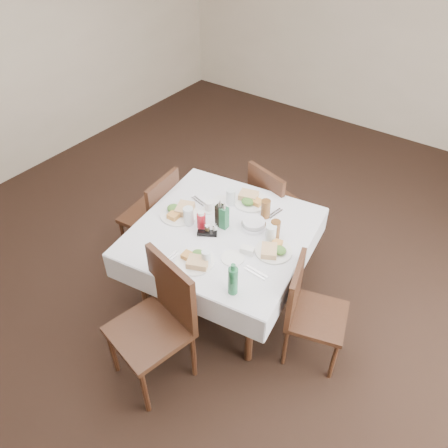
% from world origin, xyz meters
% --- Properties ---
extents(ground_plane, '(7.00, 7.00, 0.00)m').
position_xyz_m(ground_plane, '(0.00, 0.00, 0.00)').
color(ground_plane, black).
extents(room_shell, '(6.04, 7.04, 2.80)m').
position_xyz_m(room_shell, '(0.00, 0.00, 1.71)').
color(room_shell, '#BFAF97').
rests_on(room_shell, ground).
extents(dining_table, '(1.45, 1.45, 0.76)m').
position_xyz_m(dining_table, '(0.13, -0.21, 0.68)').
color(dining_table, black).
rests_on(dining_table, ground).
extents(chair_north, '(0.53, 0.53, 0.91)m').
position_xyz_m(chair_north, '(0.12, 0.59, 0.52)').
color(chair_north, black).
rests_on(chair_north, ground).
extents(chair_south, '(0.57, 0.57, 1.01)m').
position_xyz_m(chair_south, '(0.18, -1.01, 0.58)').
color(chair_south, black).
rests_on(chair_south, ground).
extents(chair_east, '(0.51, 0.51, 0.86)m').
position_xyz_m(chair_east, '(0.93, -0.29, 0.49)').
color(chair_east, black).
rests_on(chair_east, ground).
extents(chair_west, '(0.47, 0.47, 0.91)m').
position_xyz_m(chair_west, '(-0.66, -0.13, 0.52)').
color(chair_west, black).
rests_on(chair_west, ground).
extents(meal_north, '(0.29, 0.29, 0.06)m').
position_xyz_m(meal_north, '(0.11, 0.21, 0.79)').
color(meal_north, white).
rests_on(meal_north, dining_table).
extents(meal_south, '(0.28, 0.28, 0.06)m').
position_xyz_m(meal_south, '(0.18, -0.60, 0.79)').
color(meal_south, white).
rests_on(meal_south, dining_table).
extents(meal_east, '(0.27, 0.27, 0.06)m').
position_xyz_m(meal_east, '(0.57, -0.20, 0.79)').
color(meal_east, white).
rests_on(meal_east, dining_table).
extents(meal_west, '(0.31, 0.31, 0.07)m').
position_xyz_m(meal_west, '(-0.26, -0.25, 0.79)').
color(meal_west, white).
rests_on(meal_west, dining_table).
extents(side_plate_a, '(0.16, 0.16, 0.01)m').
position_xyz_m(side_plate_a, '(-0.08, 0.07, 0.77)').
color(side_plate_a, white).
rests_on(side_plate_a, dining_table).
extents(side_plate_b, '(0.17, 0.17, 0.01)m').
position_xyz_m(side_plate_b, '(0.37, -0.42, 0.77)').
color(side_plate_b, white).
rests_on(side_plate_b, dining_table).
extents(water_n, '(0.07, 0.07, 0.14)m').
position_xyz_m(water_n, '(-0.01, 0.10, 0.83)').
color(water_n, silver).
rests_on(water_n, dining_table).
extents(water_s, '(0.06, 0.06, 0.12)m').
position_xyz_m(water_s, '(0.25, -0.57, 0.82)').
color(water_s, silver).
rests_on(water_s, dining_table).
extents(water_e, '(0.08, 0.08, 0.15)m').
position_xyz_m(water_e, '(0.49, -0.11, 0.84)').
color(water_e, silver).
rests_on(water_e, dining_table).
extents(water_w, '(0.08, 0.08, 0.15)m').
position_xyz_m(water_w, '(-0.13, -0.30, 0.84)').
color(water_w, silver).
rests_on(water_w, dining_table).
extents(iced_tea_a, '(0.07, 0.07, 0.16)m').
position_xyz_m(iced_tea_a, '(0.31, 0.12, 0.84)').
color(iced_tea_a, brown).
rests_on(iced_tea_a, dining_table).
extents(iced_tea_b, '(0.07, 0.07, 0.15)m').
position_xyz_m(iced_tea_b, '(0.50, -0.05, 0.84)').
color(iced_tea_b, brown).
rests_on(iced_tea_b, dining_table).
extents(bread_basket, '(0.19, 0.19, 0.06)m').
position_xyz_m(bread_basket, '(0.31, -0.05, 0.79)').
color(bread_basket, silver).
rests_on(bread_basket, dining_table).
extents(oil_cruet_dark, '(0.06, 0.06, 0.24)m').
position_xyz_m(oil_cruet_dark, '(0.08, -0.17, 0.87)').
color(oil_cruet_dark, black).
rests_on(oil_cruet_dark, dining_table).
extents(oil_cruet_green, '(0.06, 0.06, 0.24)m').
position_xyz_m(oil_cruet_green, '(0.12, -0.18, 0.86)').
color(oil_cruet_green, '#226A3F').
rests_on(oil_cruet_green, dining_table).
extents(ketchup_bottle, '(0.07, 0.07, 0.15)m').
position_xyz_m(ketchup_bottle, '(-0.02, -0.28, 0.83)').
color(ketchup_bottle, '#B21723').
rests_on(ketchup_bottle, dining_table).
extents(salt_shaker, '(0.04, 0.04, 0.08)m').
position_xyz_m(salt_shaker, '(0.10, -0.27, 0.80)').
color(salt_shaker, white).
rests_on(salt_shaker, dining_table).
extents(pepper_shaker, '(0.04, 0.04, 0.08)m').
position_xyz_m(pepper_shaker, '(0.06, -0.31, 0.80)').
color(pepper_shaker, '#3E311B').
rests_on(pepper_shaker, dining_table).
extents(coffee_mug, '(0.13, 0.12, 0.09)m').
position_xyz_m(coffee_mug, '(-0.10, -0.07, 0.80)').
color(coffee_mug, white).
rests_on(coffee_mug, dining_table).
extents(sunglasses, '(0.15, 0.12, 0.03)m').
position_xyz_m(sunglasses, '(0.07, -0.32, 0.78)').
color(sunglasses, black).
rests_on(sunglasses, dining_table).
extents(green_bottle, '(0.07, 0.07, 0.25)m').
position_xyz_m(green_bottle, '(0.55, -0.68, 0.87)').
color(green_bottle, '#226A3F').
rests_on(green_bottle, dining_table).
extents(sugar_caddy, '(0.11, 0.08, 0.05)m').
position_xyz_m(sugar_caddy, '(0.42, -0.31, 0.79)').
color(sugar_caddy, white).
rests_on(sugar_caddy, dining_table).
extents(cutlery_n, '(0.06, 0.16, 0.01)m').
position_xyz_m(cutlery_n, '(0.36, 0.20, 0.77)').
color(cutlery_n, silver).
rests_on(cutlery_n, dining_table).
extents(cutlery_s, '(0.05, 0.16, 0.01)m').
position_xyz_m(cutlery_s, '(0.01, -0.68, 0.77)').
color(cutlery_s, silver).
rests_on(cutlery_s, dining_table).
extents(cutlery_e, '(0.18, 0.06, 0.01)m').
position_xyz_m(cutlery_e, '(0.58, -0.44, 0.77)').
color(cutlery_e, silver).
rests_on(cutlery_e, dining_table).
extents(cutlery_w, '(0.16, 0.08, 0.01)m').
position_xyz_m(cutlery_w, '(-0.24, -0.03, 0.77)').
color(cutlery_w, silver).
rests_on(cutlery_w, dining_table).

